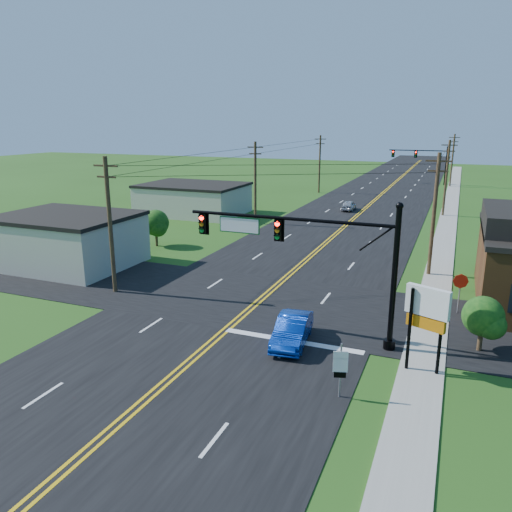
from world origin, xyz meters
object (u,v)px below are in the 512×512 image
at_px(blue_car, 292,331).
at_px(stop_sign, 460,285).
at_px(signal_mast_far, 421,159).
at_px(signal_mast_main, 306,250).
at_px(route_sign, 340,367).

relative_size(blue_car, stop_sign, 1.76).
xyz_separation_m(signal_mast_far, blue_car, (-0.38, -73.22, -3.83)).
xyz_separation_m(signal_mast_main, blue_car, (-0.28, -1.22, -4.03)).
height_order(signal_mast_main, signal_mast_far, same).
distance_m(signal_mast_main, signal_mast_far, 72.00).
bearing_deg(signal_mast_far, signal_mast_main, -90.08).
height_order(route_sign, stop_sign, stop_sign).
relative_size(route_sign, stop_sign, 0.98).
bearing_deg(blue_car, signal_mast_far, 83.00).
bearing_deg(route_sign, signal_mast_far, 75.19).
bearing_deg(signal_mast_main, stop_sign, 40.54).
bearing_deg(stop_sign, route_sign, -119.80).
bearing_deg(stop_sign, signal_mast_main, -148.94).
bearing_deg(route_sign, stop_sign, 52.60).
height_order(signal_mast_far, route_sign, signal_mast_far).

